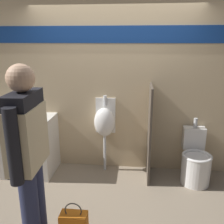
% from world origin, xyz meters
% --- Properties ---
extents(ground_plane, '(16.00, 16.00, 0.00)m').
position_xyz_m(ground_plane, '(0.00, 0.00, 0.00)').
color(ground_plane, gray).
extents(display_wall, '(3.99, 0.07, 2.70)m').
position_xyz_m(display_wall, '(0.00, 0.60, 1.36)').
color(display_wall, tan).
rests_on(display_wall, ground_plane).
extents(sink_counter, '(1.02, 0.61, 0.90)m').
position_xyz_m(sink_counter, '(-1.43, 0.27, 0.45)').
color(sink_counter, silver).
rests_on(sink_counter, ground_plane).
extents(sink_basin, '(0.32, 0.32, 0.28)m').
position_xyz_m(sink_basin, '(-1.38, 0.33, 0.97)').
color(sink_basin, white).
rests_on(sink_basin, sink_counter).
extents(cell_phone, '(0.07, 0.14, 0.01)m').
position_xyz_m(cell_phone, '(-1.12, 0.15, 0.90)').
color(cell_phone, '#232328').
rests_on(cell_phone, sink_counter).
extents(divider_near_counter, '(0.03, 0.55, 1.41)m').
position_xyz_m(divider_near_counter, '(0.54, 0.30, 0.71)').
color(divider_near_counter, '#4C4238').
rests_on(divider_near_counter, ground_plane).
extents(urinal_near_counter, '(0.32, 0.26, 1.20)m').
position_xyz_m(urinal_near_counter, '(-0.14, 0.45, 0.80)').
color(urinal_near_counter, silver).
rests_on(urinal_near_counter, ground_plane).
extents(toilet, '(0.42, 0.59, 0.91)m').
position_xyz_m(toilet, '(1.22, 0.24, 0.30)').
color(toilet, white).
rests_on(toilet, ground_plane).
extents(person_in_vest, '(0.25, 0.64, 1.83)m').
position_xyz_m(person_in_vest, '(-0.63, -1.17, 1.06)').
color(person_in_vest, '#282D4C').
rests_on(person_in_vest, ground_plane).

